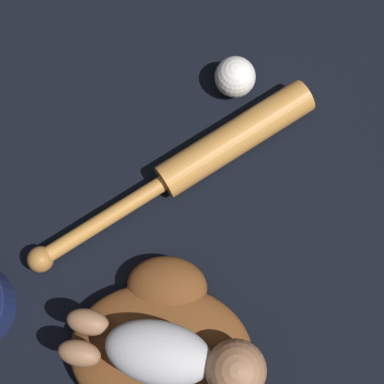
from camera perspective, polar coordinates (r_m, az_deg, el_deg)
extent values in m
plane|color=black|center=(1.14, -0.61, -11.69)|extent=(6.00, 6.00, 0.00)
ellipsoid|color=brown|center=(1.10, -2.75, -14.09)|extent=(0.32, 0.25, 0.07)
ellipsoid|color=brown|center=(1.11, -2.25, -8.40)|extent=(0.15, 0.11, 0.07)
ellipsoid|color=#B2B2B7|center=(1.02, -2.95, -14.10)|extent=(0.19, 0.13, 0.08)
sphere|color=#936647|center=(1.02, 3.93, -15.51)|extent=(0.10, 0.10, 0.10)
ellipsoid|color=#936647|center=(1.06, -9.24, -11.08)|extent=(0.08, 0.05, 0.04)
ellipsoid|color=#936647|center=(1.06, -9.99, -13.95)|extent=(0.08, 0.05, 0.04)
cylinder|color=#C6843D|center=(1.17, 3.84, 4.82)|extent=(0.29, 0.22, 0.06)
cylinder|color=#C6843D|center=(1.14, -7.94, -2.53)|extent=(0.23, 0.16, 0.03)
sphere|color=#A97034|center=(1.15, -13.34, -5.86)|extent=(0.05, 0.05, 0.05)
sphere|color=white|center=(1.21, 3.81, 10.17)|extent=(0.08, 0.08, 0.08)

